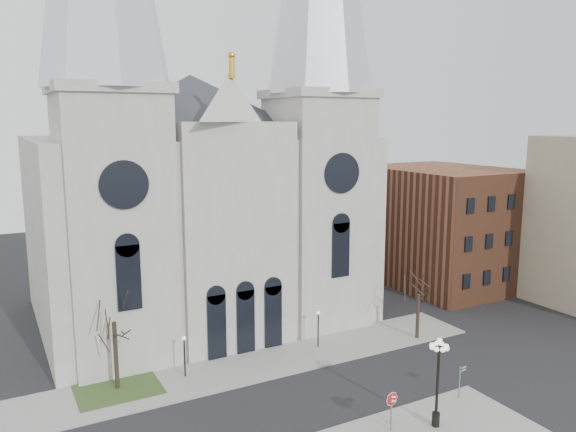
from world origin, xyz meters
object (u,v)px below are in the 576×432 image
stop_sign (392,403)px  one_way_sign (391,403)px  globe_lamp (438,371)px  street_name_sign (460,379)px

stop_sign → one_way_sign: size_ratio=1.23×
one_way_sign → globe_lamp: bearing=-39.2°
one_way_sign → street_name_sign: street_name_sign is taller
stop_sign → one_way_sign: (0.46, 0.57, -0.42)m
one_way_sign → street_name_sign: 6.66m
one_way_sign → street_name_sign: size_ratio=0.92×
stop_sign → street_name_sign: size_ratio=1.13×
stop_sign → globe_lamp: bearing=-1.0°
globe_lamp → street_name_sign: 5.27m
street_name_sign → globe_lamp: bearing=-164.6°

